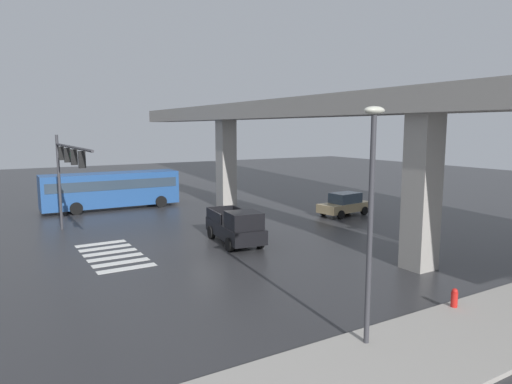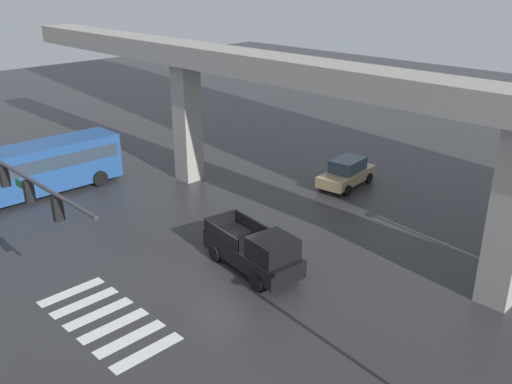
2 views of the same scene
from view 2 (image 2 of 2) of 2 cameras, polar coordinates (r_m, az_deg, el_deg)
ground_plane at (r=25.19m, az=-3.57°, el=-7.63°), size 120.00×120.00×0.00m
crosswalk_stripes at (r=22.38m, az=-15.21°, el=-12.58°), size 6.05×2.80×0.01m
elevated_overpass at (r=26.72m, az=5.93°, el=10.73°), size 51.95×2.34×8.48m
pickup_truck at (r=24.26m, az=0.01°, el=-6.14°), size 5.31×2.58×2.08m
city_bus at (r=34.66m, az=-22.43°, el=2.26°), size 2.93×10.84×2.99m
sedan_tan at (r=34.41m, az=9.34°, el=2.00°), size 2.33×4.47×1.72m
traffic_signal_mast at (r=23.48m, az=-24.51°, el=0.67°), size 10.89×0.32×6.20m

